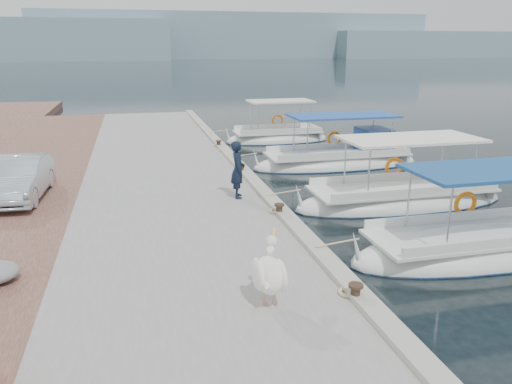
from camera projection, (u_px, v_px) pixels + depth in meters
ground at (309, 251)px, 12.74m from camera, size 400.00×400.00×0.00m
concrete_quay at (173, 195)px, 16.64m from camera, size 6.00×40.00×0.50m
quay_curb at (254, 181)px, 17.19m from camera, size 0.44×40.00×0.12m
cobblestone_strip at (11, 206)px, 15.49m from camera, size 4.00×40.00×0.50m
distant_hills at (212, 39)px, 205.14m from camera, size 330.00×60.00×18.00m
fishing_caique_b at (478, 250)px, 12.47m from camera, size 6.89×2.31×2.83m
fishing_caique_c at (400, 201)px, 16.45m from camera, size 7.36×2.39×2.83m
fishing_caique_d at (339, 162)px, 21.75m from camera, size 7.56×2.36×2.83m
fishing_caique_e at (277, 139)px, 27.34m from camera, size 5.75×2.15×2.83m
mooring_bollards at (279, 209)px, 13.86m from camera, size 0.28×20.28×0.33m
pelican at (269, 273)px, 8.98m from camera, size 0.83×1.51×1.18m
fisherman at (238, 170)px, 15.32m from camera, size 0.50×0.70×1.78m
parked_car at (20, 178)px, 15.29m from camera, size 1.56×3.95×1.28m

